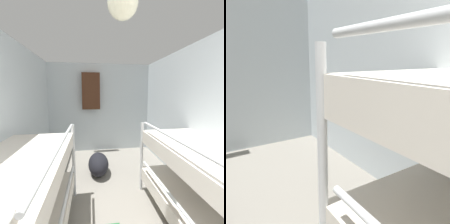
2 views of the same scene
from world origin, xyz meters
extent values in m
cube|color=silver|center=(1.33, 2.04, 1.14)|extent=(0.06, 4.20, 2.27)
cube|color=silver|center=(0.00, 4.11, 1.14)|extent=(2.71, 0.06, 2.27)
cylinder|color=silver|center=(-0.51, 2.30, 0.54)|extent=(0.04, 0.04, 1.08)
cylinder|color=silver|center=(-0.51, 1.44, 0.51)|extent=(0.03, 1.51, 0.03)
cube|color=silver|center=(-0.91, 1.44, 0.87)|extent=(0.78, 1.77, 0.18)
cylinder|color=silver|center=(-0.51, 1.44, 1.10)|extent=(0.03, 1.51, 0.03)
cylinder|color=silver|center=(0.51, 2.30, 0.54)|extent=(0.04, 0.04, 1.08)
cube|color=silver|center=(0.91, 1.44, 0.28)|extent=(0.78, 1.77, 0.18)
cylinder|color=silver|center=(0.51, 1.44, 0.51)|extent=(0.03, 1.51, 0.03)
cube|color=silver|center=(0.91, 1.44, 0.87)|extent=(0.78, 1.77, 0.18)
cylinder|color=silver|center=(0.51, 1.44, 1.10)|extent=(0.03, 1.51, 0.03)
ellipsoid|color=black|center=(-0.13, 2.87, 0.19)|extent=(0.38, 0.64, 0.38)
cube|color=#472819|center=(-0.24, 3.96, 1.57)|extent=(0.44, 0.12, 0.90)
sphere|color=#F4EFCC|center=(0.00, 1.40, 2.21)|extent=(0.24, 0.24, 0.24)
camera|label=1|loc=(-0.26, 0.17, 1.52)|focal=24.00mm
camera|label=2|loc=(0.10, 1.53, 1.02)|focal=35.00mm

